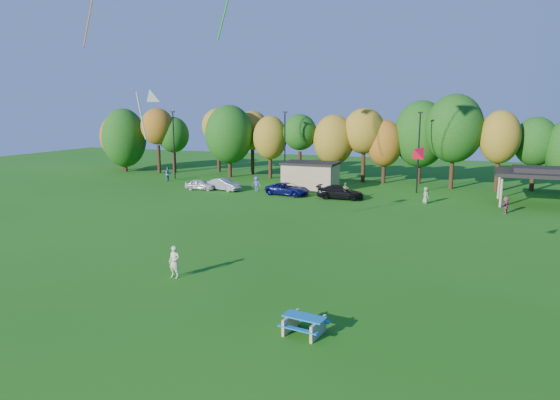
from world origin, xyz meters
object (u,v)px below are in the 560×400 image
at_px(picnic_table, 304,323).
at_px(car_a, 201,185).
at_px(kite_flyer, 174,262).
at_px(car_b, 224,185).
at_px(car_c, 288,189).
at_px(car_d, 340,192).

relative_size(picnic_table, car_a, 0.54).
relative_size(kite_flyer, car_a, 0.50).
height_order(car_b, car_c, car_b).
bearing_deg(kite_flyer, car_c, 99.16).
bearing_deg(kite_flyer, picnic_table, -22.35).
distance_m(picnic_table, car_d, 32.55).
distance_m(kite_flyer, car_d, 27.83).
height_order(picnic_table, car_b, car_b).
xyz_separation_m(kite_flyer, car_d, (2.48, 27.72, -0.21)).
distance_m(kite_flyer, car_a, 31.11).
distance_m(picnic_table, car_c, 34.38).
relative_size(kite_flyer, car_d, 0.37).
height_order(car_b, car_d, car_d).
xyz_separation_m(car_a, car_d, (16.83, 0.12, 0.09)).
bearing_deg(car_a, picnic_table, -149.13).
xyz_separation_m(car_a, car_c, (10.87, 0.24, 0.06)).
bearing_deg(car_b, car_c, -77.55).
bearing_deg(car_d, kite_flyer, 172.29).
relative_size(picnic_table, car_d, 0.40).
distance_m(car_b, car_d, 14.05).
xyz_separation_m(kite_flyer, car_a, (-14.36, 27.59, -0.30)).
height_order(picnic_table, kite_flyer, kite_flyer).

